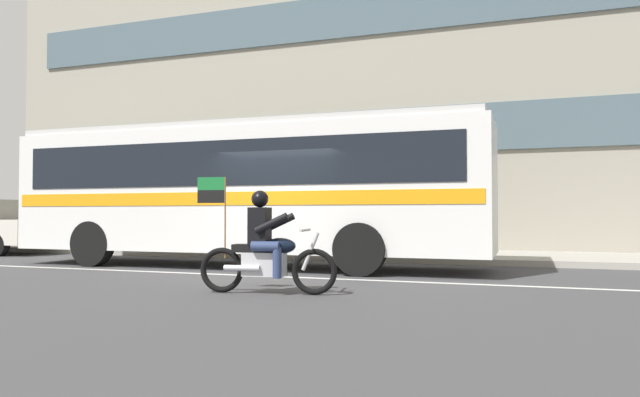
% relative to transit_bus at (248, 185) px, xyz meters
% --- Properties ---
extents(ground_plane, '(60.00, 60.00, 0.00)m').
position_rel_transit_bus_xyz_m(ground_plane, '(1.23, -1.19, -1.88)').
color(ground_plane, '#3D3D3F').
extents(sidewalk_curb, '(28.00, 3.80, 0.15)m').
position_rel_transit_bus_xyz_m(sidewalk_curb, '(1.23, 3.91, -1.81)').
color(sidewalk_curb, '#A39E93').
rests_on(sidewalk_curb, ground_plane).
extents(lane_center_stripe, '(26.60, 0.14, 0.01)m').
position_rel_transit_bus_xyz_m(lane_center_stripe, '(1.23, -1.79, -1.88)').
color(lane_center_stripe, silver).
rests_on(lane_center_stripe, ground_plane).
extents(office_building_facade, '(28.00, 0.89, 10.84)m').
position_rel_transit_bus_xyz_m(office_building_facade, '(1.23, 6.19, 3.54)').
color(office_building_facade, gray).
rests_on(office_building_facade, ground_plane).
extents(transit_bus, '(10.97, 2.70, 3.22)m').
position_rel_transit_bus_xyz_m(transit_bus, '(0.00, 0.00, 0.00)').
color(transit_bus, white).
rests_on(transit_bus, ground_plane).
extents(motorcycle_with_rider, '(2.18, 0.71, 1.78)m').
position_rel_transit_bus_xyz_m(motorcycle_with_rider, '(2.36, -4.07, -1.22)').
color(motorcycle_with_rider, black).
rests_on(motorcycle_with_rider, ground_plane).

